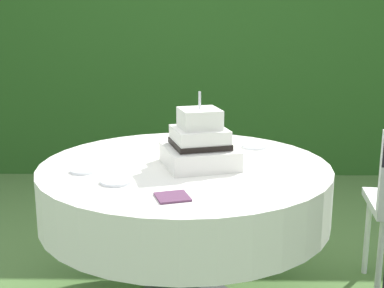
# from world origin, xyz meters

# --- Properties ---
(foliage_hedge) EXTENTS (6.57, 0.55, 2.34)m
(foliage_hedge) POSITION_xyz_m (0.00, 2.48, 1.17)
(foliage_hedge) COLOR #28561E
(foliage_hedge) RESTS_ON ground_plane
(cake_table) EXTENTS (1.34, 1.34, 0.73)m
(cake_table) POSITION_xyz_m (0.00, 0.00, 0.60)
(cake_table) COLOR #4C4C51
(cake_table) RESTS_ON ground_plane
(wedding_cake) EXTENTS (0.38, 0.38, 0.34)m
(wedding_cake) POSITION_xyz_m (0.07, -0.01, 0.83)
(wedding_cake) COLOR white
(wedding_cake) RESTS_ON cake_table
(serving_plate_near) EXTENTS (0.12, 0.12, 0.01)m
(serving_plate_near) POSITION_xyz_m (-0.44, -0.12, 0.74)
(serving_plate_near) COLOR white
(serving_plate_near) RESTS_ON cake_table
(serving_plate_far) EXTENTS (0.13, 0.13, 0.01)m
(serving_plate_far) POSITION_xyz_m (-0.27, -0.27, 0.74)
(serving_plate_far) COLOR white
(serving_plate_far) RESTS_ON cake_table
(serving_plate_left) EXTENTS (0.13, 0.13, 0.01)m
(serving_plate_left) POSITION_xyz_m (0.36, 0.33, 0.74)
(serving_plate_left) COLOR white
(serving_plate_left) RESTS_ON cake_table
(napkin_stack) EXTENTS (0.15, 0.15, 0.01)m
(napkin_stack) POSITION_xyz_m (-0.03, -0.45, 0.74)
(napkin_stack) COLOR #603856
(napkin_stack) RESTS_ON cake_table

